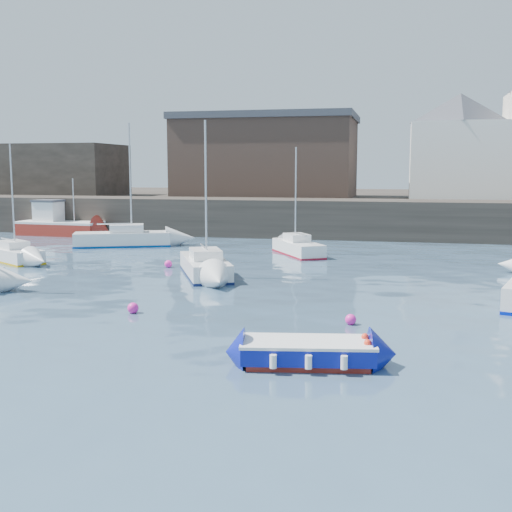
% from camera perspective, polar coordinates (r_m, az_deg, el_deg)
% --- Properties ---
extents(water, '(220.00, 220.00, 0.00)m').
position_cam_1_polar(water, '(18.33, -8.48, -9.65)').
color(water, '#2D4760').
rests_on(water, ground).
extents(quay_wall, '(90.00, 5.00, 3.00)m').
position_cam_1_polar(quay_wall, '(51.82, 5.67, 3.37)').
color(quay_wall, '#28231E').
rests_on(quay_wall, ground).
extents(land_strip, '(90.00, 32.00, 2.80)m').
position_cam_1_polar(land_strip, '(69.69, 7.53, 4.38)').
color(land_strip, '#28231E').
rests_on(land_strip, ground).
extents(bldg_east_d, '(11.14, 11.14, 8.95)m').
position_cam_1_polar(bldg_east_d, '(57.98, 17.58, 9.31)').
color(bldg_east_d, white).
rests_on(bldg_east_d, land_strip).
extents(warehouse, '(16.40, 10.40, 7.60)m').
position_cam_1_polar(warehouse, '(60.57, 0.99, 8.88)').
color(warehouse, '#3D2D26').
rests_on(warehouse, land_strip).
extents(bldg_west, '(14.00, 8.00, 5.00)m').
position_cam_1_polar(bldg_west, '(67.69, -17.90, 7.28)').
color(bldg_west, '#353028').
rests_on(bldg_west, land_strip).
extents(blue_dinghy, '(3.96, 2.26, 0.71)m').
position_cam_1_polar(blue_dinghy, '(18.16, 4.61, -8.46)').
color(blue_dinghy, maroon).
rests_on(blue_dinghy, ground).
extents(fishing_boat, '(7.19, 3.04, 4.67)m').
position_cam_1_polar(fishing_boat, '(55.41, -17.21, 2.72)').
color(fishing_boat, maroon).
rests_on(fishing_boat, ground).
extents(sailboat_b, '(4.36, 6.32, 7.82)m').
position_cam_1_polar(sailboat_b, '(33.01, -4.55, -0.87)').
color(sailboat_b, white).
rests_on(sailboat_b, ground).
extents(sailboat_e, '(5.42, 4.32, 6.88)m').
position_cam_1_polar(sailboat_e, '(40.71, -20.89, 0.20)').
color(sailboat_e, white).
rests_on(sailboat_e, ground).
extents(sailboat_f, '(4.12, 5.35, 6.81)m').
position_cam_1_polar(sailboat_f, '(40.95, 3.75, 0.78)').
color(sailboat_f, white).
rests_on(sailboat_f, ground).
extents(sailboat_h, '(6.99, 4.52, 8.60)m').
position_cam_1_polar(sailboat_h, '(46.34, -11.74, 1.55)').
color(sailboat_h, white).
rests_on(sailboat_h, ground).
extents(buoy_near, '(0.43, 0.43, 0.43)m').
position_cam_1_polar(buoy_near, '(24.96, -10.87, -5.00)').
color(buoy_near, '#FF22A5').
rests_on(buoy_near, ground).
extents(buoy_mid, '(0.39, 0.39, 0.39)m').
position_cam_1_polar(buoy_mid, '(23.01, 8.41, -6.04)').
color(buoy_mid, '#FF22A5').
rests_on(buoy_mid, ground).
extents(buoy_far, '(0.43, 0.43, 0.43)m').
position_cam_1_polar(buoy_far, '(36.02, -7.80, -1.01)').
color(buoy_far, '#FF22A5').
rests_on(buoy_far, ground).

